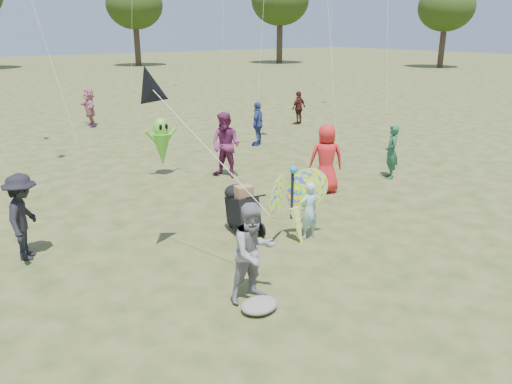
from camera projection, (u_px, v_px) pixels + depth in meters
The scene contains 15 objects.
ground at pixel (312, 267), 9.20m from camera, with size 160.00×160.00×0.00m, color #51592B.
child_girl at pixel (309, 211), 10.30m from camera, with size 0.44×0.29×1.22m, color #96C4D5.
adult_man at pixel (253, 252), 7.89m from camera, with size 0.80×0.62×1.65m, color gray.
grey_bag at pixel (259, 305), 7.76m from camera, with size 0.60×0.49×0.19m, color gray.
crowd_a at pixel (326, 159), 13.15m from camera, with size 0.90×0.58×1.83m, color red.
crowd_b at pixel (23, 217), 9.33m from camera, with size 1.08×0.62×1.67m, color black.
crowd_c at pixel (258, 124), 18.51m from camera, with size 0.95×0.40×1.62m, color #314286.
crowd_e at pixel (226, 145), 14.48m from camera, with size 0.93×0.72×1.91m, color #712554.
crowd_f at pixel (392, 152), 14.44m from camera, with size 0.57×0.37×1.56m, color #215A3C.
crowd_h at pixel (299, 108), 22.61m from camera, with size 0.88×0.37×1.50m, color #441A16.
crowd_j at pixel (90, 107), 22.16m from camera, with size 1.55×0.49×1.68m, color #BE6C84.
jogging_stroller at pixel (241, 206), 10.53m from camera, with size 0.59×1.09×1.09m.
butterfly_kite at pixel (295, 203), 10.08m from camera, with size 1.74×0.75×1.81m.
delta_kite_rig at pixel (153, 90), 8.50m from camera, with size 1.42×2.40×2.29m.
alien_kite at pixel (162, 144), 14.59m from camera, with size 1.12×0.69×1.74m.
Camera 1 is at (-5.70, -6.13, 4.20)m, focal length 35.00 mm.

